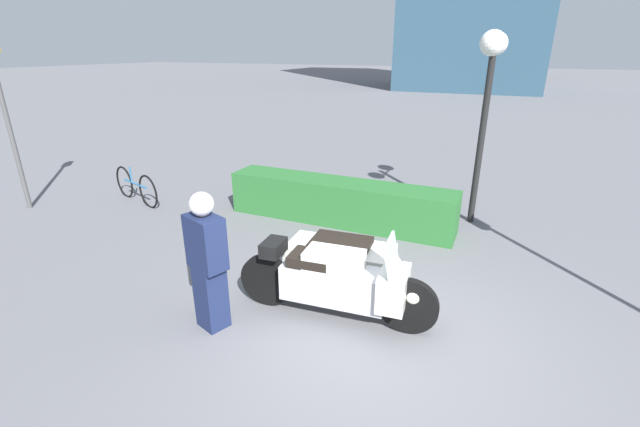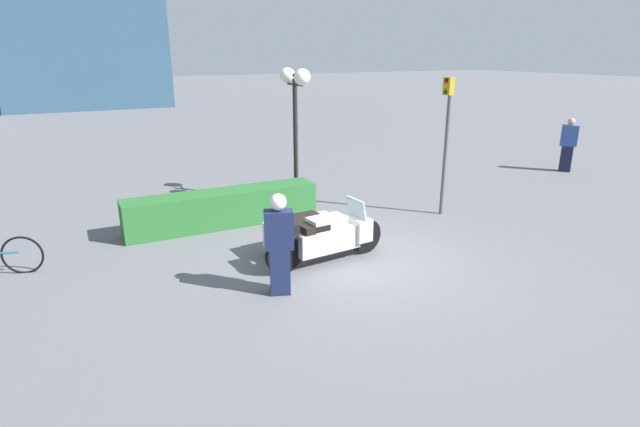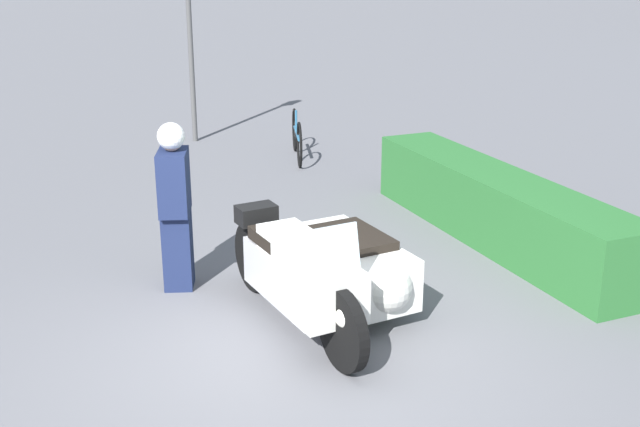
{
  "view_description": "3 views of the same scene",
  "coord_description": "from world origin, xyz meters",
  "px_view_note": "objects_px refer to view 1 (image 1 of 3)",
  "views": [
    {
      "loc": [
        1.15,
        -3.97,
        3.2
      ],
      "look_at": [
        -1.09,
        1.02,
        1.08
      ],
      "focal_mm": 24.0,
      "sensor_mm": 36.0,
      "label": 1
    },
    {
      "loc": [
        -4.74,
        -7.52,
        3.87
      ],
      "look_at": [
        -0.39,
        0.97,
        0.77
      ],
      "focal_mm": 28.0,
      "sensor_mm": 36.0,
      "label": 2
    },
    {
      "loc": [
        5.72,
        -2.1,
        3.39
      ],
      "look_at": [
        -1.03,
        0.77,
        0.89
      ],
      "focal_mm": 45.0,
      "sensor_mm": 36.0,
      "label": 3
    }
  ],
  "objects_px": {
    "traffic_light_far": "(3,97)",
    "police_motorcycle": "(344,270)",
    "twin_lamp_post": "(491,68)",
    "officer_rider": "(207,259)",
    "bicycle_parked": "(136,186)",
    "hedge_bush_curbside": "(339,202)"
  },
  "relations": [
    {
      "from": "traffic_light_far",
      "to": "police_motorcycle",
      "type": "bearing_deg",
      "value": -21.15
    },
    {
      "from": "police_motorcycle",
      "to": "twin_lamp_post",
      "type": "relative_size",
      "value": 0.73
    },
    {
      "from": "officer_rider",
      "to": "bicycle_parked",
      "type": "bearing_deg",
      "value": 74.72
    },
    {
      "from": "hedge_bush_curbside",
      "to": "traffic_light_far",
      "type": "height_order",
      "value": "traffic_light_far"
    },
    {
      "from": "hedge_bush_curbside",
      "to": "traffic_light_far",
      "type": "relative_size",
      "value": 1.26
    },
    {
      "from": "police_motorcycle",
      "to": "officer_rider",
      "type": "height_order",
      "value": "officer_rider"
    },
    {
      "from": "twin_lamp_post",
      "to": "officer_rider",
      "type": "bearing_deg",
      "value": -117.39
    },
    {
      "from": "police_motorcycle",
      "to": "hedge_bush_curbside",
      "type": "height_order",
      "value": "police_motorcycle"
    },
    {
      "from": "hedge_bush_curbside",
      "to": "twin_lamp_post",
      "type": "distance_m",
      "value": 3.58
    },
    {
      "from": "twin_lamp_post",
      "to": "traffic_light_far",
      "type": "height_order",
      "value": "traffic_light_far"
    },
    {
      "from": "hedge_bush_curbside",
      "to": "bicycle_parked",
      "type": "height_order",
      "value": "hedge_bush_curbside"
    },
    {
      "from": "traffic_light_far",
      "to": "hedge_bush_curbside",
      "type": "bearing_deg",
      "value": 1.28
    },
    {
      "from": "officer_rider",
      "to": "traffic_light_far",
      "type": "distance_m",
      "value": 6.56
    },
    {
      "from": "officer_rider",
      "to": "traffic_light_far",
      "type": "relative_size",
      "value": 0.49
    },
    {
      "from": "police_motorcycle",
      "to": "twin_lamp_post",
      "type": "distance_m",
      "value": 4.59
    },
    {
      "from": "police_motorcycle",
      "to": "hedge_bush_curbside",
      "type": "distance_m",
      "value": 2.86
    },
    {
      "from": "officer_rider",
      "to": "hedge_bush_curbside",
      "type": "distance_m",
      "value": 3.81
    },
    {
      "from": "bicycle_parked",
      "to": "hedge_bush_curbside",
      "type": "bearing_deg",
      "value": 26.64
    },
    {
      "from": "police_motorcycle",
      "to": "bicycle_parked",
      "type": "relative_size",
      "value": 1.47
    },
    {
      "from": "police_motorcycle",
      "to": "bicycle_parked",
      "type": "height_order",
      "value": "police_motorcycle"
    },
    {
      "from": "hedge_bush_curbside",
      "to": "traffic_light_far",
      "type": "xyz_separation_m",
      "value": [
        -6.31,
        -1.99,
        1.9
      ]
    },
    {
      "from": "traffic_light_far",
      "to": "officer_rider",
      "type": "bearing_deg",
      "value": -32.37
    }
  ]
}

